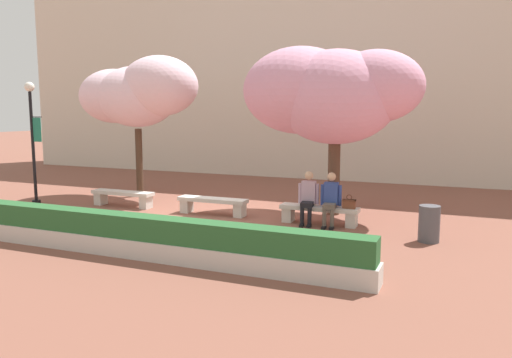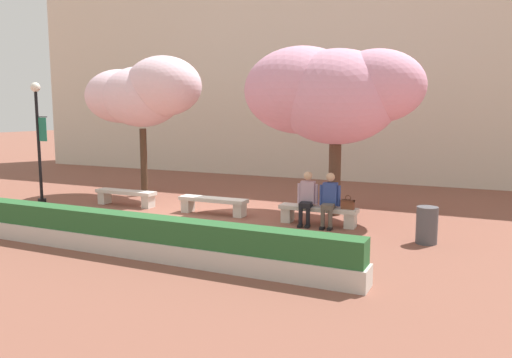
% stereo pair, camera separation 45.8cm
% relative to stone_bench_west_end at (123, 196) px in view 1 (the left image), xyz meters
% --- Properties ---
extents(ground_plane, '(100.00, 100.00, 0.00)m').
position_rel_stone_bench_west_end_xyz_m(ground_plane, '(2.94, 0.00, -0.31)').
color(ground_plane, brown).
extents(building_facade, '(28.00, 4.00, 9.76)m').
position_rel_stone_bench_west_end_xyz_m(building_facade, '(2.94, 9.76, 4.57)').
color(building_facade, beige).
rests_on(building_facade, ground).
extents(stone_bench_west_end, '(1.94, 0.44, 0.45)m').
position_rel_stone_bench_west_end_xyz_m(stone_bench_west_end, '(0.00, 0.00, 0.00)').
color(stone_bench_west_end, beige).
rests_on(stone_bench_west_end, ground).
extents(stone_bench_near_west, '(1.94, 0.44, 0.45)m').
position_rel_stone_bench_west_end_xyz_m(stone_bench_near_west, '(2.94, 0.00, 0.00)').
color(stone_bench_near_west, beige).
rests_on(stone_bench_near_west, ground).
extents(stone_bench_center, '(1.94, 0.44, 0.45)m').
position_rel_stone_bench_west_end_xyz_m(stone_bench_center, '(5.89, 0.00, 0.00)').
color(stone_bench_center, beige).
rests_on(stone_bench_center, ground).
extents(person_seated_left, '(0.51, 0.72, 1.29)m').
position_rel_stone_bench_west_end_xyz_m(person_seated_left, '(5.62, -0.05, 0.39)').
color(person_seated_left, black).
rests_on(person_seated_left, ground).
extents(person_seated_right, '(0.51, 0.71, 1.29)m').
position_rel_stone_bench_west_end_xyz_m(person_seated_right, '(6.18, -0.05, 0.39)').
color(person_seated_right, black).
rests_on(person_seated_right, ground).
extents(handbag, '(0.30, 0.15, 0.34)m').
position_rel_stone_bench_west_end_xyz_m(handbag, '(6.62, -0.01, 0.27)').
color(handbag, brown).
rests_on(handbag, stone_bench_center).
extents(cherry_tree_main, '(4.79, 3.06, 4.47)m').
position_rel_stone_bench_west_end_xyz_m(cherry_tree_main, '(5.68, 1.37, 2.92)').
color(cherry_tree_main, '#513828').
rests_on(cherry_tree_main, ground).
extents(cherry_tree_secondary, '(4.17, 2.46, 4.46)m').
position_rel_stone_bench_west_end_xyz_m(cherry_tree_secondary, '(-0.61, 1.70, 3.00)').
color(cherry_tree_secondary, '#473323').
rests_on(cherry_tree_secondary, ground).
extents(lamp_post_with_banner, '(0.54, 0.28, 3.59)m').
position_rel_stone_bench_west_end_xyz_m(lamp_post_with_banner, '(-2.62, -0.69, 1.86)').
color(lamp_post_with_banner, black).
rests_on(lamp_post_with_banner, ground).
extents(planter_hedge_foreground, '(10.13, 0.50, 0.80)m').
position_rel_stone_bench_west_end_xyz_m(planter_hedge_foreground, '(2.94, -3.98, 0.08)').
color(planter_hedge_foreground, beige).
rests_on(planter_hedge_foreground, ground).
extents(trash_bin, '(0.44, 0.44, 0.78)m').
position_rel_stone_bench_west_end_xyz_m(trash_bin, '(8.48, -0.70, 0.08)').
color(trash_bin, '#4C4C51').
rests_on(trash_bin, ground).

